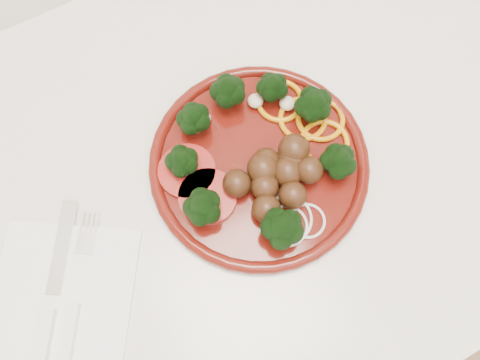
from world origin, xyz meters
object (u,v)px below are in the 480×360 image
napkin (63,294)px  fork (72,319)px  plate (260,160)px  knife (49,314)px

napkin → fork: fork is taller
napkin → plate: bearing=6.1°
knife → fork: size_ratio=1.13×
fork → plate: bearing=-45.2°
knife → fork: bearing=-97.0°
plate → knife: (-0.27, -0.04, -0.01)m
plate → fork: plate is taller
knife → plate: bearing=-49.3°
plate → knife: 0.27m
plate → fork: 0.26m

